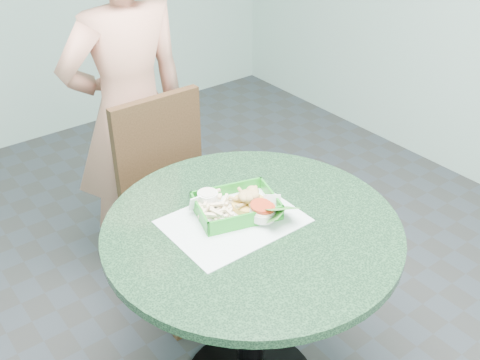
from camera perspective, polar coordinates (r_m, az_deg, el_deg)
cafe_table at (r=1.89m, az=1.17°, el=-9.16°), size 0.95×0.95×0.75m
dining_chair at (r=2.37m, az=-6.78°, el=-1.27°), size 0.40×0.40×0.93m
diner_person at (r=2.44m, az=-11.17°, el=7.26°), size 0.61×0.41×1.65m
placemat at (r=1.79m, az=-0.68°, el=-4.71°), size 0.42×0.31×0.00m
food_basket at (r=1.82m, az=-0.39°, el=-3.43°), size 0.25×0.19×0.05m
crab_sandwich at (r=1.82m, az=0.78°, el=-2.19°), size 0.11×0.11×0.07m
fries_pile at (r=1.79m, az=-2.45°, el=-3.50°), size 0.12×0.13×0.04m
sauce_ramekin at (r=1.80m, az=-3.36°, el=-2.70°), size 0.07×0.07×0.04m
garnish_cup at (r=1.79m, az=2.96°, el=-3.20°), size 0.12×0.12×0.05m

